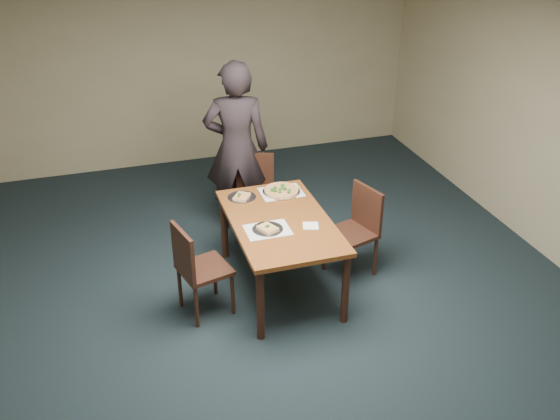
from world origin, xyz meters
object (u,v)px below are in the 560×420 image
object	(u,v)px
dining_table	(280,228)
slice_plate_far	(242,197)
chair_left	(196,266)
slice_plate_near	(268,229)
pizza_pan	(281,190)
diner	(237,148)
chair_far	(255,191)
chair_right	(357,226)

from	to	relation	value
dining_table	slice_plate_far	xyz separation A→B (m)	(-0.23, 0.53, 0.10)
chair_left	slice_plate_near	distance (m)	0.72
dining_table	slice_plate_near	xyz separation A→B (m)	(-0.16, -0.15, 0.11)
dining_table	pizza_pan	world-z (taller)	pizza_pan
slice_plate_near	diner	bearing A→B (deg)	87.20
chair_far	chair_left	xyz separation A→B (m)	(-0.89, -1.27, 0.00)
chair_right	slice_plate_near	bearing A→B (deg)	-95.41
chair_far	chair_left	distance (m)	1.55
chair_right	slice_plate_near	world-z (taller)	chair_right
chair_far	slice_plate_far	bearing A→B (deg)	-97.96
slice_plate_near	slice_plate_far	xyz separation A→B (m)	(-0.07, 0.68, -0.00)
chair_far	chair_right	world-z (taller)	same
dining_table	diner	world-z (taller)	diner
diner	pizza_pan	size ratio (longest dim) A/B	5.10
pizza_pan	diner	bearing A→B (deg)	110.13
pizza_pan	chair_far	bearing A→B (deg)	102.63
pizza_pan	slice_plate_far	bearing A→B (deg)	179.61
chair_far	diner	bearing A→B (deg)	148.35
chair_far	pizza_pan	distance (m)	0.64
chair_right	diner	bearing A→B (deg)	-160.12
dining_table	pizza_pan	xyz separation A→B (m)	(0.18, 0.53, 0.12)
chair_right	slice_plate_near	size ratio (longest dim) A/B	3.25
diner	chair_far	bearing A→B (deg)	143.72
dining_table	pizza_pan	size ratio (longest dim) A/B	3.97
slice_plate_far	dining_table	bearing A→B (deg)	-66.43
chair_far	slice_plate_near	distance (m)	1.29
chair_right	diner	world-z (taller)	diner
slice_plate_near	slice_plate_far	bearing A→B (deg)	95.67
chair_left	diner	size ratio (longest dim) A/B	0.47
diner	slice_plate_near	bearing A→B (deg)	100.99
pizza_pan	slice_plate_far	distance (m)	0.41
chair_far	slice_plate_near	xyz separation A→B (m)	(-0.21, -1.25, 0.25)
chair_far	pizza_pan	world-z (taller)	chair_far
dining_table	chair_right	xyz separation A→B (m)	(0.82, 0.05, -0.14)
slice_plate_far	chair_far	bearing A→B (deg)	63.62
chair_far	chair_left	world-z (taller)	same
diner	pizza_pan	xyz separation A→B (m)	(0.27, -0.74, -0.19)
chair_left	slice_plate_near	bearing A→B (deg)	-102.17
diner	slice_plate_near	xyz separation A→B (m)	(-0.07, -1.42, -0.20)
chair_right	diner	distance (m)	1.59
chair_far	slice_plate_far	world-z (taller)	chair_far
chair_left	slice_plate_far	xyz separation A→B (m)	(0.60, 0.71, 0.25)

